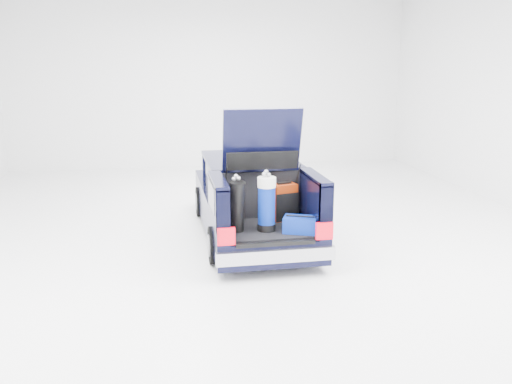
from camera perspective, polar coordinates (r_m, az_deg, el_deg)
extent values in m
plane|color=white|center=(10.24, -0.50, -4.53)|extent=(14.00, 14.00, 0.00)
cube|color=black|center=(10.71, -1.10, -0.91)|extent=(1.75, 3.00, 0.70)
cube|color=black|center=(12.24, -2.28, 0.47)|extent=(1.70, 0.30, 0.50)
cube|color=#A0A0A7|center=(12.39, -2.37, 0.30)|extent=(1.72, 0.10, 0.22)
cube|color=black|center=(10.09, -0.66, 1.79)|extent=(1.55, 1.95, 0.54)
cube|color=black|center=(10.03, -0.67, 3.41)|extent=(1.62, 2.05, 0.06)
cube|color=black|center=(8.73, 1.18, -5.38)|extent=(1.75, 1.30, 0.40)
cube|color=black|center=(8.67, 1.16, -3.94)|extent=(1.32, 1.18, 0.05)
cube|color=black|center=(8.43, -3.97, -1.66)|extent=(0.20, 1.30, 0.85)
cube|color=black|center=(8.72, 6.20, -1.17)|extent=(0.20, 1.30, 0.85)
cube|color=black|center=(8.32, -4.02, 1.23)|extent=(0.20, 1.30, 0.06)
cube|color=black|center=(8.62, 6.27, 1.62)|extent=(0.20, 1.30, 0.06)
cube|color=black|center=(9.13, 0.43, -0.45)|extent=(1.36, 0.08, 0.84)
cube|color=#A0A0A7|center=(8.09, 2.14, -6.73)|extent=(1.80, 0.12, 0.20)
cube|color=red|center=(7.88, -3.15, -4.69)|extent=(0.26, 0.07, 0.26)
cube|color=red|center=(8.19, 7.20, -4.07)|extent=(0.26, 0.07, 0.26)
cube|color=black|center=(8.06, 2.10, -5.48)|extent=(1.20, 0.06, 0.06)
cube|color=black|center=(8.78, 0.65, 5.56)|extent=(1.28, 0.33, 1.03)
cube|color=black|center=(8.80, 0.60, 6.50)|extent=(0.95, 0.17, 0.54)
cylinder|color=black|center=(11.43, -5.80, -1.01)|extent=(0.20, 0.62, 0.62)
cylinder|color=slate|center=(11.43, -5.80, -1.01)|extent=(0.23, 0.36, 0.36)
cylinder|color=black|center=(11.67, 2.25, -0.65)|extent=(0.20, 0.62, 0.62)
cylinder|color=slate|center=(11.67, 2.25, -0.65)|extent=(0.23, 0.36, 0.36)
cylinder|color=black|center=(8.76, -4.31, -5.61)|extent=(0.20, 0.62, 0.62)
cylinder|color=slate|center=(8.76, -4.31, -5.61)|extent=(0.23, 0.36, 0.36)
cylinder|color=black|center=(9.07, 6.09, -4.98)|extent=(0.20, 0.62, 0.62)
cylinder|color=slate|center=(9.07, 6.09, -4.98)|extent=(0.23, 0.36, 0.36)
cube|color=#6B1B03|center=(9.03, 2.98, -1.04)|extent=(0.44, 0.33, 0.61)
cube|color=black|center=(8.96, 3.00, 0.96)|extent=(0.25, 0.11, 0.03)
cube|color=black|center=(8.94, 3.14, -1.61)|extent=(0.39, 0.12, 0.47)
cylinder|color=black|center=(8.37, -2.04, -1.56)|extent=(0.35, 0.38, 0.82)
cube|color=white|center=(8.47, -2.15, -1.19)|extent=(0.10, 0.05, 0.29)
sphere|color=#99999E|center=(8.28, -2.35, 1.38)|extent=(0.07, 0.07, 0.07)
sphere|color=#99999E|center=(8.24, -1.84, 1.46)|extent=(0.07, 0.07, 0.07)
cylinder|color=black|center=(8.52, 1.11, -3.69)|extent=(0.30, 0.30, 0.11)
cylinder|color=navy|center=(8.42, 1.12, -1.39)|extent=(0.27, 0.27, 0.61)
cylinder|color=white|center=(8.34, 1.13, 1.04)|extent=(0.30, 0.30, 0.16)
sphere|color=#99999E|center=(8.34, 1.33, 1.82)|extent=(0.07, 0.07, 0.07)
sphere|color=#99999E|center=(8.35, 1.07, 2.14)|extent=(0.07, 0.07, 0.07)
cube|color=navy|center=(8.45, 4.66, -3.43)|extent=(0.59, 0.50, 0.24)
cylinder|color=black|center=(8.41, 4.68, -2.57)|extent=(0.42, 0.19, 0.03)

